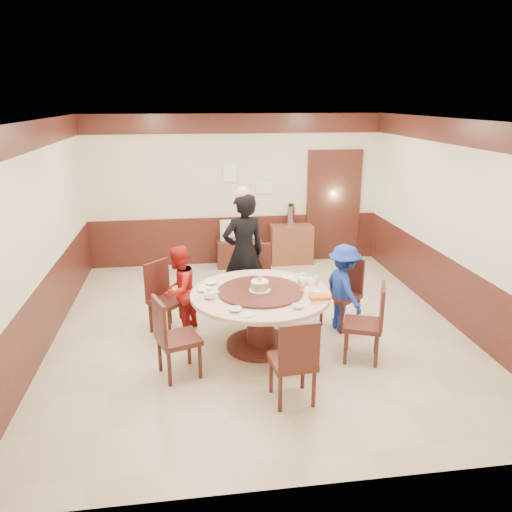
{
  "coord_description": "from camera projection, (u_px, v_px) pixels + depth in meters",
  "views": [
    {
      "loc": [
        -0.92,
        -6.26,
        3.06
      ],
      "look_at": [
        -0.05,
        -0.14,
        1.1
      ],
      "focal_mm": 35.0,
      "sensor_mm": 36.0,
      "label": 1
    }
  ],
  "objects": [
    {
      "name": "room",
      "position": [
        259.0,
        254.0,
        6.65
      ],
      "size": [
        6.0,
        6.04,
        2.84
      ],
      "color": "beige",
      "rests_on": "ground"
    },
    {
      "name": "banquet_table",
      "position": [
        260.0,
        308.0,
        6.28
      ],
      "size": [
        1.75,
        1.75,
        0.78
      ],
      "color": "#411A14",
      "rests_on": "ground"
    },
    {
      "name": "chair_0",
      "position": [
        341.0,
        305.0,
        6.95
      ],
      "size": [
        0.61,
        0.61,
        0.97
      ],
      "rotation": [
        0.0,
        0.0,
        2.18
      ],
      "color": "#411A14",
      "rests_on": "ground"
    },
    {
      "name": "chair_1",
      "position": [
        261.0,
        289.0,
        7.52
      ],
      "size": [
        0.5,
        0.51,
        0.97
      ],
      "rotation": [
        0.0,
        0.0,
        3.29
      ],
      "color": "#411A14",
      "rests_on": "ground"
    },
    {
      "name": "chair_2",
      "position": [
        168.0,
        310.0,
        6.79
      ],
      "size": [
        0.62,
        0.62,
        0.97
      ],
      "rotation": [
        0.0,
        0.0,
        3.93
      ],
      "color": "#411A14",
      "rests_on": "ground"
    },
    {
      "name": "chair_3",
      "position": [
        177.0,
        351.0,
        5.69
      ],
      "size": [
        0.57,
        0.56,
        0.97
      ],
      "rotation": [
        0.0,
        0.0,
        5.05
      ],
      "color": "#411A14",
      "rests_on": "ground"
    },
    {
      "name": "chair_4",
      "position": [
        293.0,
        375.0,
        5.2
      ],
      "size": [
        0.48,
        0.49,
        0.97
      ],
      "rotation": [
        0.0,
        0.0,
        6.37
      ],
      "color": "#411A14",
      "rests_on": "ground"
    },
    {
      "name": "chair_5",
      "position": [
        364.0,
        336.0,
        6.05
      ],
      "size": [
        0.57,
        0.57,
        0.97
      ],
      "rotation": [
        0.0,
        0.0,
        7.49
      ],
      "color": "#411A14",
      "rests_on": "ground"
    },
    {
      "name": "person_standing",
      "position": [
        244.0,
        253.0,
        7.31
      ],
      "size": [
        0.74,
        0.59,
        1.79
      ],
      "primitive_type": "imported",
      "rotation": [
        0.0,
        0.0,
        3.42
      ],
      "color": "black",
      "rests_on": "ground"
    },
    {
      "name": "person_red",
      "position": [
        179.0,
        290.0,
        6.68
      ],
      "size": [
        0.69,
        0.74,
        1.22
      ],
      "primitive_type": "imported",
      "rotation": [
        0.0,
        0.0,
        4.2
      ],
      "color": "red",
      "rests_on": "ground"
    },
    {
      "name": "person_blue",
      "position": [
        344.0,
        288.0,
        6.74
      ],
      "size": [
        0.6,
        0.86,
        1.22
      ],
      "primitive_type": "imported",
      "rotation": [
        0.0,
        0.0,
        1.78
      ],
      "color": "navy",
      "rests_on": "ground"
    },
    {
      "name": "birthday_cake",
      "position": [
        260.0,
        286.0,
        6.18
      ],
      "size": [
        0.27,
        0.27,
        0.19
      ],
      "color": "white",
      "rests_on": "banquet_table"
    },
    {
      "name": "teapot_left",
      "position": [
        209.0,
        294.0,
        6.0
      ],
      "size": [
        0.17,
        0.15,
        0.13
      ],
      "primitive_type": "ellipsoid",
      "color": "white",
      "rests_on": "banquet_table"
    },
    {
      "name": "teapot_right",
      "position": [
        303.0,
        280.0,
        6.48
      ],
      "size": [
        0.17,
        0.15,
        0.13
      ],
      "primitive_type": "ellipsoid",
      "color": "white",
      "rests_on": "banquet_table"
    },
    {
      "name": "bowl_0",
      "position": [
        211.0,
        283.0,
        6.48
      ],
      "size": [
        0.16,
        0.16,
        0.04
      ],
      "primitive_type": "imported",
      "color": "white",
      "rests_on": "banquet_table"
    },
    {
      "name": "bowl_1",
      "position": [
        298.0,
        306.0,
        5.74
      ],
      "size": [
        0.14,
        0.14,
        0.04
      ],
      "primitive_type": "imported",
      "color": "white",
      "rests_on": "banquet_table"
    },
    {
      "name": "bowl_2",
      "position": [
        235.0,
        310.0,
        5.66
      ],
      "size": [
        0.15,
        0.15,
        0.04
      ],
      "primitive_type": "imported",
      "color": "white",
      "rests_on": "banquet_table"
    },
    {
      "name": "bowl_3",
      "position": [
        316.0,
        292.0,
        6.17
      ],
      "size": [
        0.15,
        0.15,
        0.05
      ],
      "primitive_type": "imported",
      "color": "white",
      "rests_on": "banquet_table"
    },
    {
      "name": "bowl_4",
      "position": [
        205.0,
        290.0,
        6.24
      ],
      "size": [
        0.16,
        0.16,
        0.04
      ],
      "primitive_type": "imported",
      "color": "white",
      "rests_on": "banquet_table"
    },
    {
      "name": "saucer_near",
      "position": [
        247.0,
        314.0,
        5.56
      ],
      "size": [
        0.18,
        0.18,
        0.01
      ],
      "primitive_type": "cylinder",
      "color": "white",
      "rests_on": "banquet_table"
    },
    {
      "name": "saucer_far",
      "position": [
        288.0,
        277.0,
        6.74
      ],
      "size": [
        0.18,
        0.18,
        0.01
      ],
      "primitive_type": "cylinder",
      "color": "white",
      "rests_on": "banquet_table"
    },
    {
      "name": "shrimp_platter",
      "position": [
        319.0,
        298.0,
        5.96
      ],
      "size": [
        0.3,
        0.2,
        0.06
      ],
      "color": "white",
      "rests_on": "banquet_table"
    },
    {
      "name": "bottle_0",
      "position": [
        302.0,
        286.0,
        6.18
      ],
      "size": [
        0.06,
        0.06,
        0.16
      ],
      "primitive_type": "cylinder",
      "color": "white",
      "rests_on": "banquet_table"
    },
    {
      "name": "bottle_1",
      "position": [
        316.0,
        283.0,
        6.31
      ],
      "size": [
        0.06,
        0.06,
        0.16
      ],
      "primitive_type": "cylinder",
      "color": "white",
      "rests_on": "banquet_table"
    },
    {
      "name": "tv_stand",
      "position": [
        239.0,
        253.0,
        9.48
      ],
      "size": [
        0.85,
        0.45,
        0.5
      ],
      "primitive_type": "cube",
      "color": "#411A14",
      "rests_on": "ground"
    },
    {
      "name": "television",
      "position": [
        239.0,
        230.0,
        9.34
      ],
      "size": [
        0.7,
        0.22,
        0.4
      ],
      "primitive_type": "imported",
      "rotation": [
        0.0,
        0.0,
        3.33
      ],
      "color": "gray",
      "rests_on": "tv_stand"
    },
    {
      "name": "side_cabinet",
      "position": [
        291.0,
        244.0,
        9.61
      ],
      "size": [
        0.8,
        0.4,
        0.75
      ],
      "primitive_type": "cube",
      "color": "brown",
      "rests_on": "ground"
    },
    {
      "name": "thermos",
      "position": [
        291.0,
        216.0,
        9.43
      ],
      "size": [
        0.15,
        0.15,
        0.38
      ],
      "primitive_type": "cylinder",
      "color": "silver",
      "rests_on": "side_cabinet"
    },
    {
      "name": "notice_left",
      "position": [
        230.0,
        173.0,
        9.2
      ],
      "size": [
        0.25,
        0.0,
        0.35
      ],
      "primitive_type": "cube",
      "color": "white",
      "rests_on": "room"
    },
    {
      "name": "notice_right",
      "position": [
        265.0,
        188.0,
        9.38
      ],
      "size": [
        0.3,
        0.0,
        0.22
      ],
      "primitive_type": "cube",
      "color": "white",
      "rests_on": "room"
    }
  ]
}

